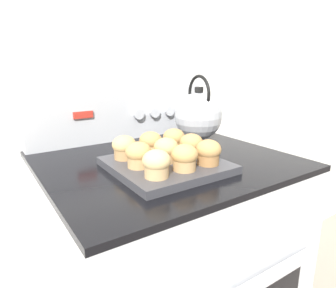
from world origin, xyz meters
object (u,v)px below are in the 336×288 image
object	(u,v)px
muffin_r0_c2	(208,152)
muffin_r1_c0	(138,155)
muffin_r0_c1	(185,157)
muffin_r1_c1	(166,150)
muffin_pan	(166,165)
muffin_r2_c2	(174,139)
stove_range	(165,280)
muffin_r0_c0	(157,164)
muffin_r2_c0	(124,147)
tea_kettle	(198,115)
muffin_r2_c1	(151,143)
muffin_r1_c2	(191,145)

from	to	relation	value
muffin_r0_c2	muffin_r1_c0	distance (m)	0.19
muffin_r0_c1	muffin_r1_c1	size ratio (longest dim) A/B	1.00
muffin_pan	muffin_r2_c2	bearing A→B (deg)	44.71
muffin_pan	stove_range	bearing A→B (deg)	59.15
muffin_r0_c0	muffin_r1_c0	size ratio (longest dim) A/B	1.00
muffin_r0_c1	muffin_r2_c0	xyz separation A→B (m)	(-0.09, 0.18, 0.00)
muffin_pan	muffin_r1_c1	size ratio (longest dim) A/B	4.30
muffin_r0_c0	muffin_r0_c1	xyz separation A→B (m)	(0.09, 0.00, 0.00)
stove_range	muffin_r2_c2	xyz separation A→B (m)	(0.04, 0.00, 0.52)
stove_range	muffin_r0_c1	distance (m)	0.55
muffin_r1_c0	tea_kettle	size ratio (longest dim) A/B	0.28
muffin_pan	muffin_r0_c0	world-z (taller)	muffin_r0_c0
muffin_r2_c0	tea_kettle	bearing A→B (deg)	18.39
muffin_r0_c2	stove_range	bearing A→B (deg)	101.16
stove_range	muffin_r0_c0	xyz separation A→B (m)	(-0.14, -0.17, 0.52)
muffin_r0_c0	muffin_r2_c0	world-z (taller)	same
muffin_r0_c0	muffin_r0_c2	bearing A→B (deg)	1.08
muffin_r2_c0	muffin_r1_c0	bearing A→B (deg)	-90.00
stove_range	muffin_r2_c0	size ratio (longest dim) A/B	13.18
muffin_r1_c1	muffin_r2_c2	distance (m)	0.12
muffin_r1_c0	muffin_r2_c1	world-z (taller)	same
muffin_r0_c0	muffin_r1_c2	size ratio (longest dim) A/B	1.00
tea_kettle	muffin_r0_c2	bearing A→B (deg)	-124.63
muffin_pan	muffin_r2_c0	world-z (taller)	muffin_r2_c0
muffin_r0_c2	muffin_r2_c1	xyz separation A→B (m)	(-0.08, 0.17, 0.00)
muffin_r2_c0	muffin_r2_c1	world-z (taller)	same
muffin_r0_c2	muffin_r0_c0	bearing A→B (deg)	-178.92
muffin_r1_c0	muffin_r2_c2	xyz separation A→B (m)	(0.17, 0.08, 0.00)
muffin_r2_c1	muffin_r2_c2	size ratio (longest dim) A/B	1.00
muffin_pan	tea_kettle	bearing A→B (deg)	36.51
muffin_r1_c2	muffin_r2_c0	size ratio (longest dim) A/B	1.00
stove_range	muffin_pan	size ratio (longest dim) A/B	3.07
muffin_r2_c2	muffin_r1_c1	bearing A→B (deg)	-135.12
muffin_r0_c1	muffin_r2_c2	size ratio (longest dim) A/B	1.00
muffin_r2_c0	muffin_r2_c1	size ratio (longest dim) A/B	1.00
muffin_r0_c0	muffin_r2_c2	world-z (taller)	same
muffin_r0_c2	tea_kettle	xyz separation A→B (m)	(0.21, 0.30, 0.04)
muffin_r0_c2	muffin_r2_c2	xyz separation A→B (m)	(0.00, 0.17, 0.00)
muffin_r2_c0	muffin_r2_c2	world-z (taller)	same
muffin_r2_c2	muffin_r1_c2	bearing A→B (deg)	-88.38
muffin_r2_c0	muffin_r2_c2	xyz separation A→B (m)	(0.17, -0.00, 0.00)
muffin_r0_c2	muffin_r2_c0	world-z (taller)	same
muffin_pan	muffin_r0_c0	bearing A→B (deg)	-134.25
muffin_r0_c0	muffin_r2_c0	xyz separation A→B (m)	(-0.00, 0.18, 0.00)
muffin_r1_c0	muffin_r2_c1	distance (m)	0.12
muffin_r0_c1	muffin_r1_c1	bearing A→B (deg)	91.37
stove_range	muffin_r2_c2	bearing A→B (deg)	1.35
muffin_r0_c1	muffin_r1_c1	xyz separation A→B (m)	(-0.00, 0.08, 0.00)
muffin_r2_c0	muffin_r2_c2	bearing A→B (deg)	-1.37
muffin_r0_c2	muffin_r2_c0	bearing A→B (deg)	134.43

